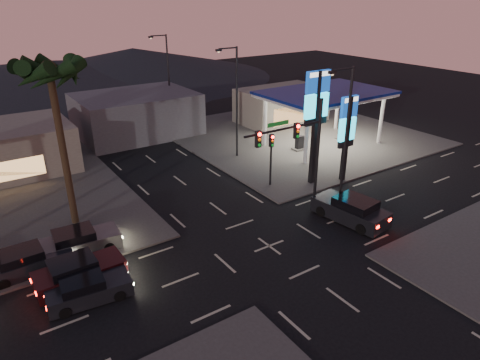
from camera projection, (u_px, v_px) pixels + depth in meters
ground at (269, 246)px, 26.03m from camera, size 140.00×140.00×0.00m
corner_lot_ne at (296, 134)px, 46.36m from camera, size 24.00×24.00×0.12m
gas_station at (326, 95)px, 41.32m from camera, size 12.20×8.20×5.47m
convenience_store at (281, 105)px, 50.40m from camera, size 10.00×6.00×4.00m
pylon_sign_tall at (316, 106)px, 32.01m from camera, size 2.20×0.35×9.00m
pylon_sign_short at (347, 126)px, 33.23m from camera, size 1.60×0.35×7.00m
traffic_signal_mast at (299, 145)px, 27.37m from camera, size 6.10×0.39×8.00m
pedestal_signal at (271, 151)px, 32.98m from camera, size 0.32×0.39×4.30m
streetlight_near at (344, 133)px, 27.99m from camera, size 2.14×0.25×10.00m
streetlight_mid at (235, 97)px, 37.85m from camera, size 2.14×0.25×10.00m
streetlight_far at (167, 74)px, 48.46m from camera, size 2.14×0.25×10.00m
palm_a at (51, 81)px, 24.83m from camera, size 4.41×4.41×10.86m
building_far_mid at (136, 114)px, 45.89m from camera, size 12.00×9.00×4.40m
hill_right at (134, 62)px, 78.23m from camera, size 50.00×50.00×5.00m
hill_center at (48, 73)px, 70.72m from camera, size 60.00×60.00×4.00m
car_lane_a_front at (88, 290)px, 21.23m from camera, size 4.27×2.09×1.35m
car_lane_a_mid at (78, 272)px, 22.42m from camera, size 4.71×2.05×1.52m
car_lane_b_front at (79, 242)px, 25.16m from camera, size 4.71×2.21×1.50m
car_lane_b_mid at (27, 262)px, 23.30m from camera, size 4.59×2.03×1.48m
suv_station at (351, 210)px, 28.66m from camera, size 2.75×5.31×1.70m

